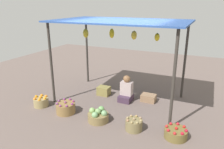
{
  "coord_description": "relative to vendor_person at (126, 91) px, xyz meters",
  "views": [
    {
      "loc": [
        2.29,
        -5.47,
        2.76
      ],
      "look_at": [
        0.0,
        -0.53,
        0.95
      ],
      "focal_mm": 34.51,
      "sensor_mm": 36.0,
      "label": 1
    }
  ],
  "objects": [
    {
      "name": "ground_plane",
      "position": [
        -0.21,
        -0.02,
        -0.3
      ],
      "size": [
        14.0,
        14.0,
        0.0
      ],
      "primitive_type": "plane",
      "color": "#675851"
    },
    {
      "name": "market_stall_structure",
      "position": [
        -0.22,
        -0.02,
        1.86
      ],
      "size": [
        3.63,
        2.21,
        2.33
      ],
      "color": "#38332D",
      "rests_on": "ground"
    },
    {
      "name": "vendor_person",
      "position": [
        0.0,
        0.0,
        0.0
      ],
      "size": [
        0.36,
        0.44,
        0.78
      ],
      "color": "#432E43",
      "rests_on": "ground"
    },
    {
      "name": "basket_purple_onions",
      "position": [
        -1.17,
        -1.38,
        -0.15
      ],
      "size": [
        0.5,
        0.5,
        0.33
      ],
      "color": "olive",
      "rests_on": "ground"
    },
    {
      "name": "basket_red_apples",
      "position": [
        1.65,
        -1.3,
        -0.19
      ],
      "size": [
        0.49,
        0.49,
        0.27
      ],
      "color": "brown",
      "rests_on": "ground"
    },
    {
      "name": "basket_oranges",
      "position": [
        -2.04,
        -1.35,
        -0.17
      ],
      "size": [
        0.41,
        0.41,
        0.31
      ],
      "color": "#998756",
      "rests_on": "ground"
    },
    {
      "name": "wooden_crate_stacked_rear",
      "position": [
        -0.79,
        0.09,
        -0.16
      ],
      "size": [
        0.37,
        0.3,
        0.27
      ],
      "primitive_type": "cube",
      "color": "olive",
      "rests_on": "ground"
    },
    {
      "name": "basket_potatoes",
      "position": [
        0.73,
        -1.39,
        -0.17
      ],
      "size": [
        0.39,
        0.39,
        0.31
      ],
      "color": "olive",
      "rests_on": "ground"
    },
    {
      "name": "wooden_crate_near_vendor",
      "position": [
        0.62,
        0.24,
        -0.2
      ],
      "size": [
        0.42,
        0.31,
        0.2
      ],
      "primitive_type": "cube",
      "color": "#8D6D4F",
      "rests_on": "ground"
    },
    {
      "name": "basket_cabbages",
      "position": [
        -0.19,
        -1.39,
        -0.16
      ],
      "size": [
        0.51,
        0.51,
        0.34
      ],
      "color": "olive",
      "rests_on": "ground"
    }
  ]
}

